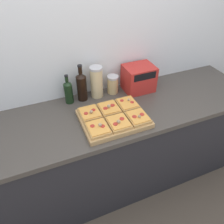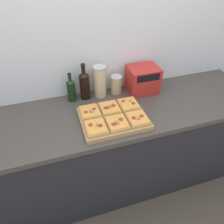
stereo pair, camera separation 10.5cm
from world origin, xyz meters
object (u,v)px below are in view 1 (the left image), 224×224
(cutting_board, at_px, (114,119))
(olive_oil_bottle, at_px, (68,92))
(grain_jar_tall, at_px, (97,82))
(grain_jar_short, at_px, (113,84))
(toaster_oven, at_px, (139,78))
(wine_bottle, at_px, (82,86))

(cutting_board, height_order, olive_oil_bottle, olive_oil_bottle)
(grain_jar_tall, height_order, grain_jar_short, grain_jar_tall)
(toaster_oven, bearing_deg, olive_oil_bottle, 176.02)
(grain_jar_tall, bearing_deg, toaster_oven, -6.54)
(olive_oil_bottle, distance_m, wine_bottle, 0.11)
(grain_jar_short, bearing_deg, cutting_board, -111.73)
(cutting_board, distance_m, olive_oil_bottle, 0.43)
(wine_bottle, bearing_deg, grain_jar_tall, 0.00)
(cutting_board, xyz_separation_m, wine_bottle, (-0.13, 0.35, 0.11))
(wine_bottle, distance_m, grain_jar_tall, 0.13)
(olive_oil_bottle, distance_m, toaster_oven, 0.60)
(cutting_board, distance_m, grain_jar_tall, 0.37)
(cutting_board, height_order, wine_bottle, wine_bottle)
(olive_oil_bottle, relative_size, grain_jar_tall, 0.92)
(wine_bottle, relative_size, grain_jar_tall, 1.15)
(grain_jar_short, distance_m, toaster_oven, 0.23)
(toaster_oven, bearing_deg, cutting_board, -139.57)
(toaster_oven, bearing_deg, grain_jar_short, 169.33)
(olive_oil_bottle, height_order, wine_bottle, wine_bottle)
(wine_bottle, xyz_separation_m, grain_jar_short, (0.27, 0.00, -0.05))
(cutting_board, bearing_deg, toaster_oven, 40.43)
(olive_oil_bottle, bearing_deg, cutting_board, -55.60)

